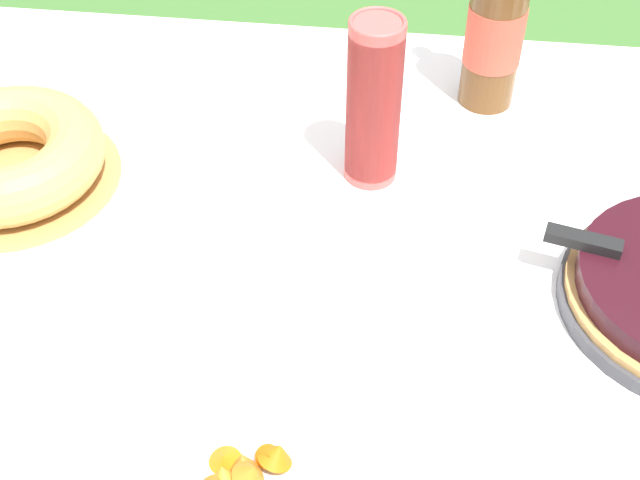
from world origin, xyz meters
TOP-DOWN VIEW (x-y plane):
  - garden_table at (0.00, 0.00)m, footprint 1.76×1.16m
  - tablecloth at (0.00, 0.00)m, footprint 1.77×1.17m
  - bundt_cake at (-0.40, 0.14)m, footprint 0.29×0.29m
  - cup_stack at (0.09, 0.21)m, footprint 0.07×0.07m
  - cider_bottle_amber at (0.25, 0.41)m, footprint 0.08×0.08m

SIDE VIEW (x-z plane):
  - garden_table at x=0.00m, z-range 0.31..1.04m
  - tablecloth at x=0.00m, z-range 0.67..0.78m
  - bundt_cake at x=-0.40m, z-range 0.74..0.82m
  - cup_stack at x=0.09m, z-range 0.74..0.98m
  - cider_bottle_amber at x=0.25m, z-range 0.70..1.05m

